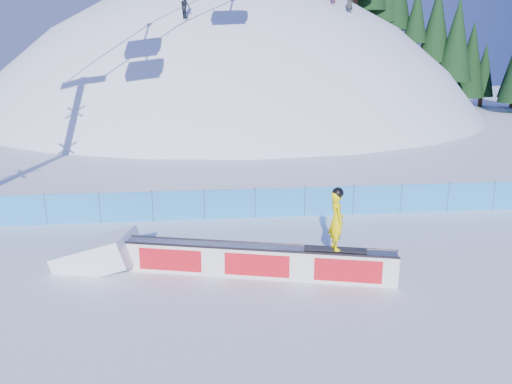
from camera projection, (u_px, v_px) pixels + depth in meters
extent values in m
plane|color=white|center=(301.00, 262.00, 15.70)|extent=(160.00, 160.00, 0.00)
sphere|color=white|center=(232.00, 260.00, 60.78)|extent=(64.00, 64.00, 64.00)
cylinder|color=#372216|center=(378.00, 9.00, 49.66)|extent=(0.50, 0.50, 1.40)
cylinder|color=#372216|center=(371.00, 24.00, 58.35)|extent=(0.50, 0.50, 1.40)
cylinder|color=#372216|center=(394.00, 18.00, 49.55)|extent=(0.50, 0.50, 1.40)
cylinder|color=#372216|center=(383.00, 33.00, 58.77)|extent=(0.50, 0.50, 1.40)
cylinder|color=#372216|center=(433.00, 54.00, 52.07)|extent=(0.50, 0.50, 1.40)
cone|color=black|center=(438.00, 6.00, 50.79)|extent=(3.63, 3.63, 8.26)
cylinder|color=#372216|center=(445.00, 67.00, 52.44)|extent=(0.50, 0.50, 1.40)
cone|color=black|center=(450.00, 17.00, 51.09)|extent=(3.85, 3.85, 8.76)
cylinder|color=#372216|center=(433.00, 80.00, 59.60)|extent=(0.50, 0.50, 1.40)
cone|color=black|center=(437.00, 34.00, 58.18)|extent=(4.09, 4.09, 9.31)
cylinder|color=#372216|center=(465.00, 105.00, 56.20)|extent=(0.50, 0.50, 1.40)
cone|color=black|center=(468.00, 71.00, 55.19)|extent=(2.75, 2.75, 6.24)
cylinder|color=#372216|center=(478.00, 104.00, 58.03)|extent=(0.50, 0.50, 1.40)
cone|color=black|center=(484.00, 55.00, 56.55)|extent=(4.30, 4.30, 9.77)
cylinder|color=#372216|center=(472.00, 102.00, 60.44)|extent=(0.50, 0.50, 1.40)
cone|color=black|center=(477.00, 56.00, 59.00)|extent=(4.16, 4.16, 9.46)
cylinder|color=#372216|center=(476.00, 100.00, 62.47)|extent=(0.50, 0.50, 1.40)
cone|color=black|center=(482.00, 54.00, 60.97)|extent=(4.36, 4.36, 9.92)
cube|color=#2983CF|center=(280.00, 203.00, 19.84)|extent=(22.00, 0.03, 1.20)
cylinder|color=#3D476E|center=(46.00, 209.00, 18.92)|extent=(0.05, 0.05, 1.30)
cylinder|color=#3D476E|center=(100.00, 207.00, 19.12)|extent=(0.05, 0.05, 1.30)
cylinder|color=#3D476E|center=(153.00, 205.00, 19.33)|extent=(0.05, 0.05, 1.30)
cylinder|color=#3D476E|center=(204.00, 204.00, 19.53)|extent=(0.05, 0.05, 1.30)
cylinder|color=#3D476E|center=(255.00, 202.00, 19.73)|extent=(0.05, 0.05, 1.30)
cylinder|color=#3D476E|center=(305.00, 201.00, 19.93)|extent=(0.05, 0.05, 1.30)
cylinder|color=#3D476E|center=(353.00, 199.00, 20.13)|extent=(0.05, 0.05, 1.30)
cylinder|color=#3D476E|center=(401.00, 198.00, 20.33)|extent=(0.05, 0.05, 1.30)
cylinder|color=#3D476E|center=(448.00, 196.00, 20.53)|extent=(0.05, 0.05, 1.30)
cylinder|color=#3D476E|center=(494.00, 195.00, 20.74)|extent=(0.05, 0.05, 1.30)
cube|color=silver|center=(258.00, 262.00, 14.62)|extent=(7.85, 2.47, 0.90)
cube|color=#9799A5|center=(258.00, 247.00, 14.49)|extent=(7.78, 2.48, 0.04)
cube|color=black|center=(257.00, 250.00, 14.23)|extent=(7.73, 2.02, 0.06)
cube|color=black|center=(259.00, 243.00, 14.74)|extent=(7.73, 2.02, 0.06)
cube|color=red|center=(257.00, 265.00, 14.37)|extent=(7.35, 1.91, 0.67)
cube|color=red|center=(259.00, 258.00, 14.86)|extent=(7.35, 1.91, 0.67)
cube|color=black|center=(335.00, 249.00, 14.16)|extent=(1.79, 0.75, 0.03)
imported|color=#FFE400|center=(337.00, 220.00, 13.93)|extent=(0.45, 0.65, 1.71)
sphere|color=black|center=(338.00, 193.00, 13.71)|extent=(0.32, 0.32, 0.32)
imported|color=black|center=(185.00, 7.00, 36.56)|extent=(0.90, 0.99, 1.65)
imported|color=#262626|center=(350.00, 0.00, 41.98)|extent=(0.96, 0.91, 1.65)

